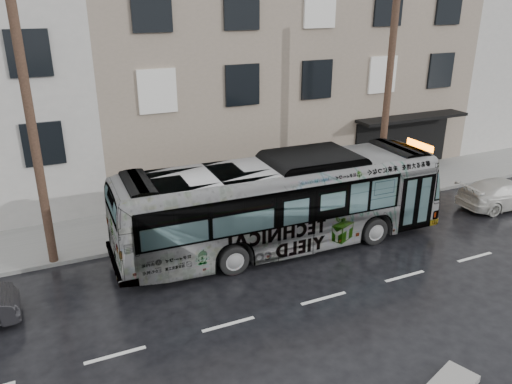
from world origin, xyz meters
TOP-DOWN VIEW (x-y plane):
  - ground at (0.00, 0.00)m, footprint 120.00×120.00m
  - sidewalk at (0.00, 4.90)m, footprint 90.00×3.60m
  - building_taupe at (5.00, 12.70)m, footprint 20.00×12.00m
  - building_filler at (24.00, 12.70)m, footprint 18.00×12.00m
  - utility_pole_front at (6.50, 3.30)m, footprint 0.30×0.30m
  - utility_pole_rear at (-7.50, 3.30)m, footprint 0.30×0.30m
  - sign_post at (7.60, 3.30)m, footprint 0.06×0.06m
  - bus at (0.45, 1.28)m, footprint 12.53×3.25m
  - white_sedan at (11.25, 0.51)m, footprint 4.51×2.10m

SIDE VIEW (x-z plane):
  - ground at x=0.00m, z-range 0.00..0.00m
  - sidewalk at x=0.00m, z-range 0.00..0.15m
  - white_sedan at x=11.25m, z-range 0.00..1.28m
  - sign_post at x=7.60m, z-range 0.15..2.55m
  - bus at x=0.45m, z-range 0.00..3.47m
  - utility_pole_front at x=6.50m, z-range 0.15..9.15m
  - utility_pole_rear at x=-7.50m, z-range 0.15..9.15m
  - building_taupe at x=5.00m, z-range 0.00..11.00m
  - building_filler at x=24.00m, z-range 0.00..12.00m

